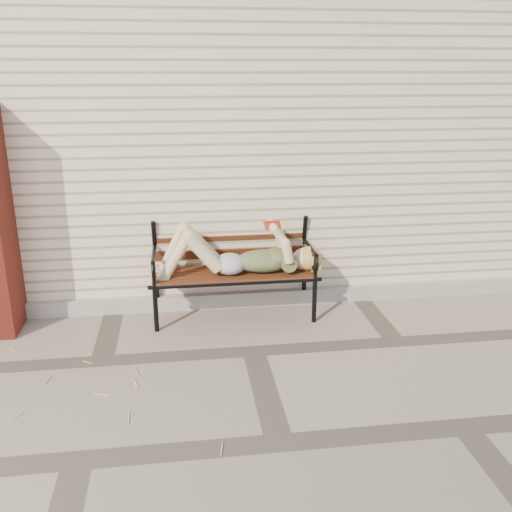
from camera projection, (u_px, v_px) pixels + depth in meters
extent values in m
plane|color=gray|center=(254.00, 351.00, 4.81)|extent=(80.00, 80.00, 0.00)
cube|color=beige|center=(222.00, 132.00, 7.16)|extent=(8.00, 4.00, 3.00)
cube|color=#AEA79D|center=(241.00, 299.00, 5.69)|extent=(8.00, 0.10, 0.15)
cylinder|color=black|center=(156.00, 308.00, 5.10)|extent=(0.04, 0.04, 0.44)
cylinder|color=black|center=(157.00, 290.00, 5.52)|extent=(0.04, 0.04, 0.44)
cylinder|color=black|center=(314.00, 300.00, 5.29)|extent=(0.04, 0.04, 0.44)
cylinder|color=black|center=(304.00, 283.00, 5.71)|extent=(0.04, 0.04, 0.44)
cube|color=#532315|center=(234.00, 273.00, 5.34)|extent=(1.50, 0.48, 0.03)
cylinder|color=black|center=(236.00, 283.00, 5.14)|extent=(1.58, 0.04, 0.04)
cylinder|color=black|center=(232.00, 267.00, 5.55)|extent=(1.58, 0.04, 0.04)
torus|color=black|center=(230.00, 214.00, 5.49)|extent=(0.27, 0.04, 0.27)
ellipsoid|color=#0A3647|center=(263.00, 261.00, 5.31)|extent=(0.53, 0.31, 0.21)
ellipsoid|color=#0A3647|center=(276.00, 257.00, 5.31)|extent=(0.26, 0.30, 0.16)
ellipsoid|color=#AEAFB3|center=(230.00, 264.00, 5.27)|extent=(0.30, 0.33, 0.19)
sphere|color=#CFAF8B|center=(304.00, 259.00, 5.36)|extent=(0.22, 0.22, 0.22)
ellipsoid|color=gold|center=(309.00, 258.00, 5.36)|extent=(0.25, 0.25, 0.23)
cube|color=#A91A13|center=(272.00, 222.00, 5.20)|extent=(0.14, 0.02, 0.02)
cube|color=beige|center=(273.00, 226.00, 5.17)|extent=(0.14, 0.09, 0.05)
cube|color=beige|center=(271.00, 223.00, 5.25)|extent=(0.14, 0.09, 0.05)
cube|color=#A91A13|center=(273.00, 225.00, 5.17)|extent=(0.15, 0.09, 0.05)
cube|color=#A91A13|center=(271.00, 223.00, 5.25)|extent=(0.15, 0.09, 0.05)
cylinder|color=#D2C066|center=(261.00, 354.00, 4.74)|extent=(0.07, 0.12, 0.01)
cylinder|color=#D2C066|center=(100.00, 390.00, 4.21)|extent=(0.03, 0.08, 0.01)
cylinder|color=#D2C066|center=(24.00, 379.00, 4.36)|extent=(0.10, 0.04, 0.01)
cylinder|color=#D2C066|center=(11.00, 346.00, 4.88)|extent=(0.10, 0.02, 0.01)
cylinder|color=#D2C066|center=(7.00, 427.00, 3.78)|extent=(0.12, 0.02, 0.01)
cylinder|color=#D2C066|center=(285.00, 404.00, 4.03)|extent=(0.06, 0.11, 0.01)
cylinder|color=#D2C066|center=(171.00, 437.00, 3.67)|extent=(0.10, 0.10, 0.01)
cylinder|color=#D2C066|center=(10.00, 385.00, 4.28)|extent=(0.01, 0.12, 0.01)
cylinder|color=#D2C066|center=(76.00, 393.00, 4.17)|extent=(0.05, 0.12, 0.01)
cylinder|color=#D2C066|center=(211.00, 367.00, 4.54)|extent=(0.12, 0.02, 0.01)
cylinder|color=#D2C066|center=(220.00, 332.00, 5.15)|extent=(0.09, 0.02, 0.01)
cylinder|color=#D2C066|center=(230.00, 384.00, 4.29)|extent=(0.01, 0.15, 0.01)
cylinder|color=#D2C066|center=(222.00, 364.00, 4.58)|extent=(0.08, 0.11, 0.01)
cylinder|color=#D2C066|center=(74.00, 448.00, 3.57)|extent=(0.14, 0.04, 0.01)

